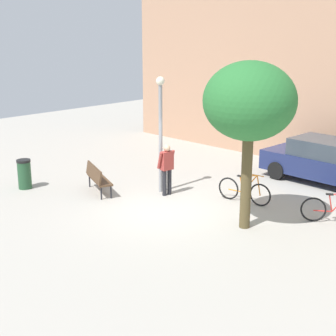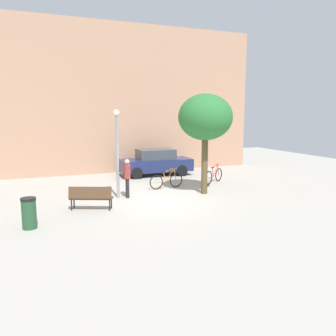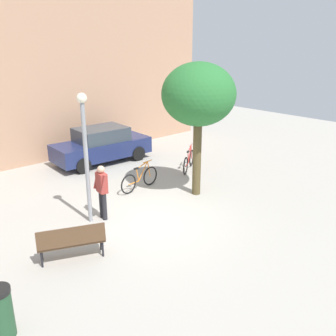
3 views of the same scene
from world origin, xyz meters
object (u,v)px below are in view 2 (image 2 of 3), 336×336
(person_by_lamppost, at_px, (127,176))
(trash_bin, at_px, (29,213))
(lamppost, at_px, (117,144))
(plaza_tree, at_px, (205,118))
(bicycle_red, at_px, (214,176))
(bicycle_orange, at_px, (167,181))
(park_bench, at_px, (91,196))
(parked_car_navy, at_px, (156,162))

(person_by_lamppost, height_order, trash_bin, person_by_lamppost)
(lamppost, height_order, person_by_lamppost, lamppost)
(plaza_tree, height_order, trash_bin, plaza_tree)
(bicycle_red, relative_size, trash_bin, 1.56)
(bicycle_orange, bearing_deg, trash_bin, -147.27)
(plaza_tree, distance_m, bicycle_red, 3.96)
(lamppost, distance_m, bicycle_red, 5.93)
(bicycle_red, bearing_deg, trash_bin, -154.34)
(park_bench, relative_size, bicycle_red, 1.07)
(parked_car_navy, bearing_deg, park_bench, -127.41)
(lamppost, xyz_separation_m, bicycle_red, (5.43, 1.36, -1.94))
(lamppost, xyz_separation_m, trash_bin, (-3.54, -2.94, -1.82))
(bicycle_orange, xyz_separation_m, bicycle_red, (2.80, 0.34, 0.00))
(plaza_tree, height_order, parked_car_navy, plaza_tree)
(person_by_lamppost, relative_size, plaza_tree, 0.37)
(park_bench, relative_size, bicycle_orange, 0.92)
(person_by_lamppost, bearing_deg, parked_car_navy, 58.12)
(person_by_lamppost, bearing_deg, trash_bin, -144.04)
(bicycle_red, xyz_separation_m, parked_car_navy, (-2.10, 3.28, 0.39))
(person_by_lamppost, bearing_deg, park_bench, -141.02)
(bicycle_red, distance_m, trash_bin, 9.95)
(park_bench, xyz_separation_m, trash_bin, (-2.14, -1.40, -0.04))
(person_by_lamppost, bearing_deg, plaza_tree, -8.50)
(plaza_tree, xyz_separation_m, parked_car_navy, (-0.51, 5.27, -2.64))
(parked_car_navy, relative_size, trash_bin, 4.28)
(trash_bin, bearing_deg, parked_car_navy, 47.85)
(bicycle_orange, height_order, parked_car_navy, parked_car_navy)
(park_bench, xyz_separation_m, parked_car_navy, (4.73, 6.19, 0.23))
(lamppost, xyz_separation_m, person_by_lamppost, (0.38, -0.10, -1.35))
(lamppost, xyz_separation_m, plaza_tree, (3.84, -0.62, 1.10))
(bicycle_red, bearing_deg, bicycle_orange, -173.00)
(plaza_tree, xyz_separation_m, bicycle_red, (1.59, 1.98, -3.03))
(plaza_tree, bearing_deg, park_bench, -170.02)
(bicycle_orange, bearing_deg, park_bench, -147.55)
(person_by_lamppost, distance_m, park_bench, 2.33)
(lamppost, height_order, plaza_tree, plaza_tree)
(park_bench, height_order, bicycle_orange, bicycle_orange)
(lamppost, height_order, bicycle_orange, lamppost)
(lamppost, xyz_separation_m, parked_car_navy, (3.34, 4.65, -1.54))
(bicycle_orange, relative_size, parked_car_navy, 0.42)
(lamppost, relative_size, bicycle_orange, 2.10)
(parked_car_navy, bearing_deg, bicycle_red, -57.43)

